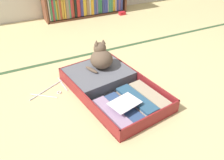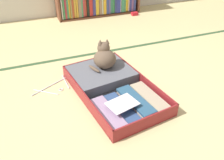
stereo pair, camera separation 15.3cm
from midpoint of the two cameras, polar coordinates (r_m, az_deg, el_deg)
name	(u,v)px [view 1 (the left image)]	position (r m, az deg, el deg)	size (l,w,h in m)	color
ground_plane	(121,102)	(2.07, 0.09, -5.26)	(10.00, 10.00, 0.00)	#CDBE84
tatami_border	(83,55)	(2.80, -8.53, 5.74)	(4.80, 0.05, 0.00)	#335230
open_suitcase	(108,85)	(2.19, -2.85, -1.17)	(0.72, 1.07, 0.12)	maroon
black_cat	(101,58)	(2.28, -4.56, 5.27)	(0.28, 0.24, 0.27)	brown
clothes_hanger	(53,89)	(2.29, -15.75, -2.18)	(0.41, 0.31, 0.01)	silver
small_red_pouch	(122,13)	(4.08, 1.31, 15.52)	(0.10, 0.07, 0.05)	red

